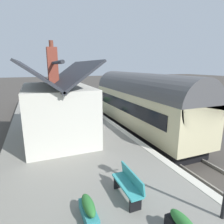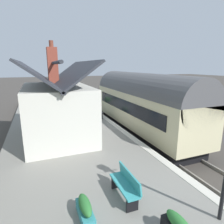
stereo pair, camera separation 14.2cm
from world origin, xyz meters
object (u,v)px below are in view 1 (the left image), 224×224
(bench_near_building, at_px, (63,104))
(planter_edge_near, at_px, (57,110))
(station_building, at_px, (57,109))
(station_sign_board, at_px, (79,93))
(bench_platform_end, at_px, (129,184))
(planter_by_door, at_px, (98,114))
(bench_mid_platform, at_px, (57,99))
(planter_bench_left, at_px, (89,210))
(train, at_px, (141,103))
(planter_edge_far, at_px, (47,101))
(planter_bench_right, at_px, (85,102))

(bench_near_building, distance_m, planter_edge_near, 2.05)
(station_building, distance_m, station_sign_board, 9.12)
(station_building, height_order, bench_platform_end, station_building)
(station_building, relative_size, planter_by_door, 6.34)
(planter_by_door, bearing_deg, bench_platform_end, 167.27)
(bench_mid_platform, relative_size, planter_bench_left, 1.45)
(bench_mid_platform, xyz_separation_m, bench_near_building, (-3.17, -0.10, 0.00))
(bench_platform_end, bearing_deg, bench_near_building, 0.11)
(train, relative_size, bench_near_building, 7.86)
(bench_near_building, height_order, planter_edge_far, bench_near_building)
(station_sign_board, bearing_deg, bench_mid_platform, 50.22)
(train, height_order, station_building, station_building)
(train, distance_m, bench_near_building, 7.87)
(bench_mid_platform, bearing_deg, planter_bench_left, 175.90)
(planter_edge_far, bearing_deg, station_sign_board, -118.75)
(bench_platform_end, height_order, planter_edge_far, bench_platform_end)
(bench_near_building, xyz_separation_m, planter_bench_right, (-0.08, -2.14, 0.02))
(station_building, bearing_deg, bench_near_building, -9.91)
(bench_mid_platform, relative_size, planter_by_door, 1.45)
(bench_near_building, bearing_deg, planter_bench_right, -92.10)
(bench_mid_platform, distance_m, planter_edge_near, 5.12)
(station_sign_board, bearing_deg, planter_edge_far, 61.25)
(train, relative_size, planter_bench_left, 11.30)
(bench_near_building, distance_m, planter_bench_left, 13.77)
(bench_platform_end, distance_m, planter_bench_left, 1.39)
(bench_near_building, height_order, station_sign_board, station_sign_board)
(planter_edge_near, xyz_separation_m, planter_edge_far, (5.09, 0.40, -0.08))
(train, xyz_separation_m, planter_edge_far, (9.49, 5.77, -1.05))
(planter_edge_near, xyz_separation_m, planter_bench_left, (-11.80, 0.56, -0.12))
(bench_near_building, relative_size, planter_bench_left, 1.44)
(bench_platform_end, bearing_deg, planter_edge_far, 4.05)
(station_building, xyz_separation_m, bench_near_building, (7.04, -1.23, -1.10))
(planter_bench_left, xyz_separation_m, planter_edge_far, (16.89, -0.17, 0.04))
(bench_near_building, distance_m, planter_by_door, 4.65)
(planter_by_door, relative_size, planter_edge_near, 1.35)
(train, xyz_separation_m, bench_mid_platform, (9.48, 4.73, -0.88))
(bench_platform_end, relative_size, planter_edge_near, 1.94)
(station_sign_board, bearing_deg, planter_bench_left, 168.21)
(bench_platform_end, distance_m, planter_edge_far, 16.60)
(station_building, relative_size, planter_edge_near, 8.53)
(bench_platform_end, xyz_separation_m, bench_mid_platform, (16.55, 0.13, 0.00))
(train, relative_size, planter_by_door, 11.36)
(train, height_order, planter_edge_near, train)
(bench_mid_platform, height_order, planter_edge_far, bench_mid_platform)
(bench_near_building, bearing_deg, bench_platform_end, -179.89)
(station_sign_board, bearing_deg, planter_edge_near, 142.71)
(planter_bench_right, bearing_deg, train, -158.27)
(planter_edge_far, bearing_deg, bench_mid_platform, -90.74)
(planter_bench_left, bearing_deg, station_sign_board, -11.79)
(planter_by_door, distance_m, planter_bench_right, 4.06)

